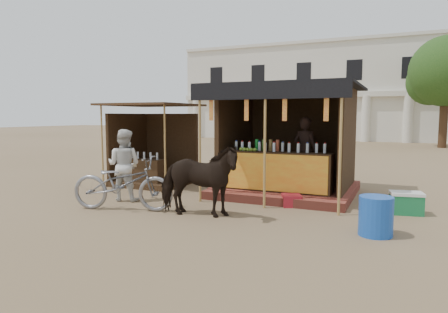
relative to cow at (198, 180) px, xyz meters
name	(u,v)px	position (x,y,z in m)	size (l,w,h in m)	color
ground	(191,220)	(-0.02, -0.29, -0.74)	(120.00, 120.00, 0.00)	#846B4C
main_stall	(288,155)	(1.01, 3.08, 0.29)	(3.60, 3.61, 2.78)	#994032
secondary_stall	(150,155)	(-3.18, 2.95, 0.11)	(2.40, 2.40, 2.38)	#372414
cow	(198,180)	(0.00, 0.00, 0.00)	(0.80, 1.75, 1.48)	black
motorbike	(123,183)	(-1.74, -0.18, -0.15)	(0.78, 2.23, 1.17)	gray
bystander	(124,165)	(-2.35, 0.65, 0.12)	(0.83, 0.65, 1.72)	silver
blue_barrel	(376,216)	(3.36, 0.10, -0.40)	(0.57, 0.57, 0.67)	#174BAF
red_crate	(292,200)	(1.49, 1.69, -0.61)	(0.41, 0.43, 0.27)	maroon
cooler	(406,203)	(3.85, 1.97, -0.51)	(0.71, 0.55, 0.46)	#19733E
background_building	(335,94)	(-2.02, 29.66, 3.24)	(26.00, 7.45, 8.18)	silver
tree	(442,74)	(5.79, 21.86, 3.89)	(4.50, 4.40, 7.00)	#382314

